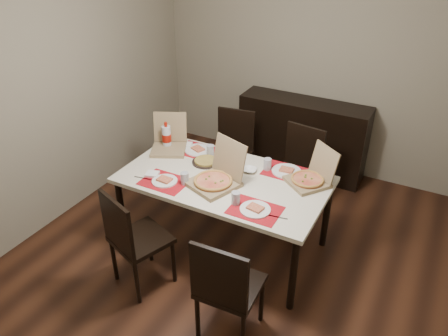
{
  "coord_description": "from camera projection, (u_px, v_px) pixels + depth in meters",
  "views": [
    {
      "loc": [
        1.38,
        -2.79,
        2.77
      ],
      "look_at": [
        -0.16,
        0.09,
        0.85
      ],
      "focal_mm": 35.0,
      "sensor_mm": 36.0,
      "label": 1
    }
  ],
  "objects": [
    {
      "name": "chair_near_left",
      "position": [
        133.0,
        237.0,
        3.51
      ],
      "size": [
        0.54,
        0.54,
        0.93
      ],
      "color": "black",
      "rests_on": "ground"
    },
    {
      "name": "setting_far_left",
      "position": [
        200.0,
        150.0,
        4.25
      ],
      "size": [
        0.43,
        0.3,
        0.11
      ],
      "color": "#B60C17",
      "rests_on": "dining_table"
    },
    {
      "name": "pizza_box_right",
      "position": [
        310.0,
        178.0,
        3.74
      ],
      "size": [
        0.46,
        0.47,
        0.32
      ],
      "color": "#88714E",
      "rests_on": "dining_table"
    },
    {
      "name": "setting_far_right",
      "position": [
        282.0,
        169.0,
        3.92
      ],
      "size": [
        0.44,
        0.3,
        0.11
      ],
      "color": "#B60C17",
      "rests_on": "dining_table"
    },
    {
      "name": "napkin_loose",
      "position": [
        233.0,
        180.0,
        3.79
      ],
      "size": [
        0.14,
        0.13,
        0.02
      ],
      "primitive_type": "cube",
      "rotation": [
        0.0,
        0.0,
        0.23
      ],
      "color": "white",
      "rests_on": "dining_table"
    },
    {
      "name": "setting_near_right",
      "position": [
        250.0,
        206.0,
        3.43
      ],
      "size": [
        0.48,
        0.3,
        0.11
      ],
      "color": "#B60C17",
      "rests_on": "dining_table"
    },
    {
      "name": "setting_near_left",
      "position": [
        168.0,
        180.0,
        3.77
      ],
      "size": [
        0.49,
        0.3,
        0.11
      ],
      "color": "#B60C17",
      "rests_on": "dining_table"
    },
    {
      "name": "dip_bowl",
      "position": [
        250.0,
        170.0,
        3.92
      ],
      "size": [
        0.15,
        0.15,
        0.03
      ],
      "primitive_type": "imported",
      "rotation": [
        0.0,
        0.0,
        0.19
      ],
      "color": "white",
      "rests_on": "dining_table"
    },
    {
      "name": "chair_near_right",
      "position": [
        226.0,
        287.0,
        3.05
      ],
      "size": [
        0.44,
        0.44,
        0.93
      ],
      "color": "black",
      "rests_on": "ground"
    },
    {
      "name": "room_walls",
      "position": [
        261.0,
        60.0,
        3.54
      ],
      "size": [
        3.84,
        4.02,
        2.62
      ],
      "color": "gray",
      "rests_on": "ground"
    },
    {
      "name": "pizza_box_left",
      "position": [
        169.0,
        143.0,
        4.28
      ],
      "size": [
        0.45,
        0.47,
        0.33
      ],
      "color": "#88714E",
      "rests_on": "dining_table"
    },
    {
      "name": "pizza_box_center",
      "position": [
        216.0,
        179.0,
        3.72
      ],
      "size": [
        0.49,
        0.51,
        0.37
      ],
      "color": "#88714E",
      "rests_on": "dining_table"
    },
    {
      "name": "chair_far_left",
      "position": [
        233.0,
        148.0,
        4.82
      ],
      "size": [
        0.48,
        0.48,
        0.93
      ],
      "color": "black",
      "rests_on": "ground"
    },
    {
      "name": "chair_far_right",
      "position": [
        298.0,
        167.0,
        4.46
      ],
      "size": [
        0.47,
        0.47,
        0.93
      ],
      "color": "black",
      "rests_on": "ground"
    },
    {
      "name": "dining_table",
      "position": [
        224.0,
        184.0,
        3.87
      ],
      "size": [
        1.8,
        1.0,
        0.75
      ],
      "color": "beige",
      "rests_on": "ground"
    },
    {
      "name": "ground",
      "position": [
        234.0,
        255.0,
        4.09
      ],
      "size": [
        3.8,
        4.0,
        0.02
      ],
      "primitive_type": "cube",
      "color": "#3F2113",
      "rests_on": "ground"
    },
    {
      "name": "sideboard",
      "position": [
        302.0,
        137.0,
        5.21
      ],
      "size": [
        1.5,
        0.4,
        0.9
      ],
      "primitive_type": "cube",
      "color": "black",
      "rests_on": "ground"
    },
    {
      "name": "soda_bottle",
      "position": [
        167.0,
        137.0,
        4.27
      ],
      "size": [
        0.09,
        0.09,
        0.27
      ],
      "color": "silver",
      "rests_on": "dining_table"
    },
    {
      "name": "faina_plate",
      "position": [
        206.0,
        161.0,
        4.06
      ],
      "size": [
        0.26,
        0.26,
        0.03
      ],
      "color": "black",
      "rests_on": "dining_table"
    }
  ]
}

